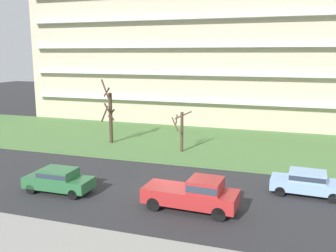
{
  "coord_description": "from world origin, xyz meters",
  "views": [
    {
      "loc": [
        6.63,
        -21.44,
        8.79
      ],
      "look_at": [
        -2.47,
        6.0,
        3.19
      ],
      "focal_mm": 39.79,
      "sensor_mm": 36.0,
      "label": 1
    }
  ],
  "objects_px": {
    "tree_far_left": "(110,115)",
    "sedan_green_center_right": "(58,179)",
    "sedan_blue_near_left": "(307,182)",
    "pickup_red_center_left": "(194,193)",
    "tree_left": "(181,130)"
  },
  "relations": [
    {
      "from": "tree_far_left",
      "to": "sedan_green_center_right",
      "type": "distance_m",
      "value": 13.62
    },
    {
      "from": "sedan_blue_near_left",
      "to": "pickup_red_center_left",
      "type": "xyz_separation_m",
      "value": [
        -6.17,
        -4.51,
        0.14
      ]
    },
    {
      "from": "pickup_red_center_left",
      "to": "tree_far_left",
      "type": "bearing_deg",
      "value": 134.91
    },
    {
      "from": "tree_far_left",
      "to": "tree_left",
      "type": "bearing_deg",
      "value": -7.48
    },
    {
      "from": "sedan_blue_near_left",
      "to": "pickup_red_center_left",
      "type": "distance_m",
      "value": 7.65
    },
    {
      "from": "tree_far_left",
      "to": "sedan_green_center_right",
      "type": "bearing_deg",
      "value": -77.2
    },
    {
      "from": "tree_left",
      "to": "pickup_red_center_left",
      "type": "bearing_deg",
      "value": -70.32
    },
    {
      "from": "tree_far_left",
      "to": "sedan_green_center_right",
      "type": "height_order",
      "value": "tree_far_left"
    },
    {
      "from": "sedan_blue_near_left",
      "to": "sedan_green_center_right",
      "type": "xyz_separation_m",
      "value": [
        -15.17,
        -4.5,
        0.0
      ]
    },
    {
      "from": "sedan_green_center_right",
      "to": "tree_left",
      "type": "bearing_deg",
      "value": 68.56
    },
    {
      "from": "tree_left",
      "to": "sedan_green_center_right",
      "type": "xyz_separation_m",
      "value": [
        -4.66,
        -12.13,
        -1.2
      ]
    },
    {
      "from": "tree_left",
      "to": "sedan_green_center_right",
      "type": "height_order",
      "value": "tree_left"
    },
    {
      "from": "sedan_blue_near_left",
      "to": "pickup_red_center_left",
      "type": "height_order",
      "value": "pickup_red_center_left"
    },
    {
      "from": "tree_far_left",
      "to": "tree_left",
      "type": "distance_m",
      "value": 7.75
    },
    {
      "from": "tree_far_left",
      "to": "tree_left",
      "type": "relative_size",
      "value": 1.73
    }
  ]
}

